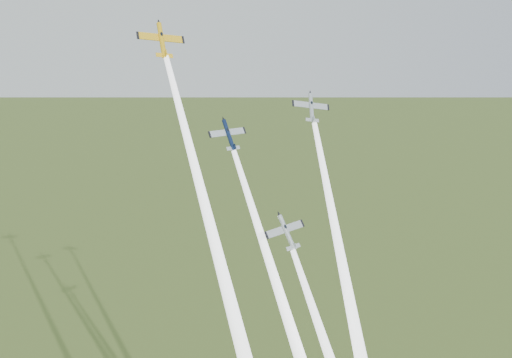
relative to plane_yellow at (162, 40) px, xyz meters
name	(u,v)px	position (x,y,z in m)	size (l,w,h in m)	color
plane_yellow	(162,40)	(0.00, 0.00, 0.00)	(8.45, 8.38, 1.32)	yellow
smoke_trail_yellow	(220,264)	(6.45, -21.55, -32.48)	(2.75, 2.75, 72.62)	white
plane_navy	(229,135)	(11.26, 0.06, -16.57)	(7.45, 7.39, 1.17)	#0D1A3B
smoke_trail_navy	(290,327)	(18.22, -18.66, -45.42)	(2.75, 2.75, 63.77)	white
plane_silver_right	(311,107)	(26.57, 0.46, -12.15)	(7.20, 7.14, 1.13)	#B2BAC1
smoke_trail_silver_right	(350,302)	(27.90, -19.76, -41.41)	(2.75, 2.75, 64.78)	white
plane_silver_low	(287,232)	(18.44, -14.47, -30.46)	(7.59, 7.53, 1.19)	#B4BDC3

